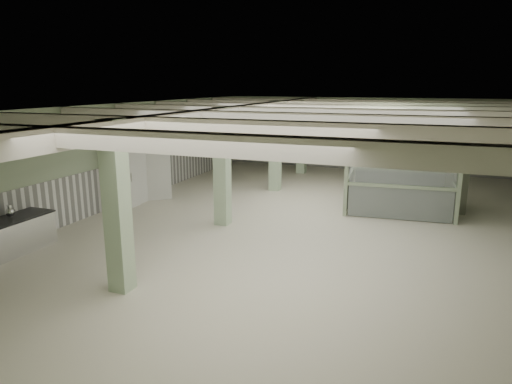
% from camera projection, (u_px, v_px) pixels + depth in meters
% --- Properties ---
extents(floor, '(20.00, 20.00, 0.00)m').
position_uv_depth(floor, '(309.00, 224.00, 14.27)').
color(floor, beige).
rests_on(floor, ground).
extents(ceiling, '(14.00, 20.00, 0.02)m').
position_uv_depth(ceiling, '(312.00, 107.00, 13.44)').
color(ceiling, white).
rests_on(ceiling, wall_back).
extents(wall_back, '(14.00, 0.02, 3.60)m').
position_uv_depth(wall_back, '(361.00, 134.00, 22.93)').
color(wall_back, '#A4B792').
rests_on(wall_back, floor).
extents(wall_front, '(14.00, 0.02, 3.60)m').
position_uv_depth(wall_front, '(70.00, 325.00, 4.79)').
color(wall_front, '#A4B792').
rests_on(wall_front, floor).
extents(wall_left, '(0.02, 20.00, 3.60)m').
position_uv_depth(wall_left, '(120.00, 154.00, 16.32)').
color(wall_left, '#A4B792').
rests_on(wall_left, floor).
extents(wainscot_left, '(0.05, 19.90, 1.50)m').
position_uv_depth(wainscot_left, '(123.00, 183.00, 16.55)').
color(wainscot_left, white).
rests_on(wainscot_left, floor).
extents(wainscot_back, '(13.90, 0.05, 1.50)m').
position_uv_depth(wainscot_back, '(360.00, 155.00, 23.15)').
color(wainscot_back, white).
rests_on(wainscot_back, floor).
extents(girder, '(0.45, 19.90, 0.40)m').
position_uv_depth(girder, '(235.00, 113.00, 14.37)').
color(girder, silver).
rests_on(girder, ceiling).
extents(beam_a, '(13.90, 0.35, 0.32)m').
position_uv_depth(beam_a, '(184.00, 143.00, 6.68)').
color(beam_a, silver).
rests_on(beam_a, ceiling).
extents(beam_b, '(13.90, 0.35, 0.32)m').
position_uv_depth(beam_b, '(249.00, 128.00, 8.95)').
color(beam_b, silver).
rests_on(beam_b, ceiling).
extents(beam_c, '(13.90, 0.35, 0.32)m').
position_uv_depth(beam_c, '(287.00, 119.00, 11.21)').
color(beam_c, silver).
rests_on(beam_c, ceiling).
extents(beam_d, '(13.90, 0.35, 0.32)m').
position_uv_depth(beam_d, '(312.00, 113.00, 13.48)').
color(beam_d, silver).
rests_on(beam_d, ceiling).
extents(beam_e, '(13.90, 0.35, 0.32)m').
position_uv_depth(beam_e, '(330.00, 109.00, 15.75)').
color(beam_e, silver).
rests_on(beam_e, ceiling).
extents(beam_f, '(13.90, 0.35, 0.32)m').
position_uv_depth(beam_f, '(344.00, 106.00, 18.02)').
color(beam_f, silver).
rests_on(beam_f, ceiling).
extents(beam_g, '(13.90, 0.35, 0.32)m').
position_uv_depth(beam_g, '(354.00, 103.00, 20.28)').
color(beam_g, silver).
rests_on(beam_g, ceiling).
extents(column_a, '(0.42, 0.42, 3.60)m').
position_uv_depth(column_a, '(117.00, 208.00, 9.29)').
color(column_a, '#A8C39D').
rests_on(column_a, floor).
extents(column_b, '(0.42, 0.42, 3.60)m').
position_uv_depth(column_b, '(222.00, 167.00, 13.83)').
color(column_b, '#A8C39D').
rests_on(column_b, floor).
extents(column_c, '(0.42, 0.42, 3.60)m').
position_uv_depth(column_c, '(275.00, 147.00, 18.36)').
color(column_c, '#A8C39D').
rests_on(column_c, floor).
extents(column_d, '(0.42, 0.42, 3.60)m').
position_uv_depth(column_d, '(302.00, 136.00, 21.99)').
color(column_d, '#A8C39D').
rests_on(column_d, floor).
extents(pendant_front, '(0.44, 0.44, 0.22)m').
position_uv_depth(pendant_front, '(272.00, 148.00, 8.86)').
color(pendant_front, '#304031').
rests_on(pendant_front, ceiling).
extents(pendant_mid, '(0.44, 0.44, 0.22)m').
position_uv_depth(pendant_mid, '(332.00, 125.00, 13.84)').
color(pendant_mid, '#304031').
rests_on(pendant_mid, ceiling).
extents(pendant_back, '(0.44, 0.44, 0.22)m').
position_uv_depth(pendant_back, '(358.00, 115.00, 18.38)').
color(pendant_back, '#304031').
rests_on(pendant_back, ceiling).
extents(pitcher_far, '(0.27, 0.30, 0.32)m').
position_uv_depth(pitcher_far, '(10.00, 211.00, 11.78)').
color(pitcher_far, silver).
rests_on(pitcher_far, prep_counter).
extents(walkin_cooler, '(1.17, 2.58, 2.37)m').
position_uv_depth(walkin_cooler, '(133.00, 171.00, 16.45)').
color(walkin_cooler, silver).
rests_on(walkin_cooler, floor).
extents(guard_booth, '(3.91, 3.39, 2.96)m').
position_uv_depth(guard_booth, '(402.00, 153.00, 15.52)').
color(guard_booth, gray).
rests_on(guard_booth, floor).
extents(filing_cabinet, '(0.69, 0.81, 1.49)m').
position_uv_depth(filing_cabinet, '(456.00, 191.00, 15.33)').
color(filing_cabinet, '#616554').
rests_on(filing_cabinet, floor).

